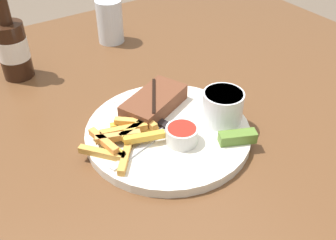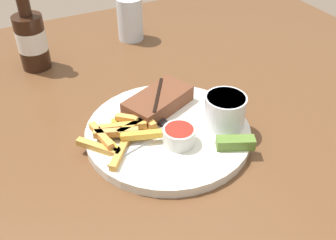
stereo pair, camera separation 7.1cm
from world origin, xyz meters
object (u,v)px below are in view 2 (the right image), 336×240
at_px(steak_portion, 158,101).
at_px(pickle_spear, 236,143).
at_px(coleslaw_cup, 225,109).
at_px(beer_bottle, 31,39).
at_px(knife_utensil, 153,118).
at_px(fork_utensil, 134,147).
at_px(dipping_sauce_cup, 177,136).
at_px(dinner_plate, 168,132).
at_px(drinking_glass, 130,19).

height_order(steak_portion, pickle_spear, steak_portion).
height_order(coleslaw_cup, beer_bottle, beer_bottle).
bearing_deg(knife_utensil, coleslaw_cup, -135.80).
height_order(coleslaw_cup, knife_utensil, coleslaw_cup).
relative_size(fork_utensil, knife_utensil, 0.80).
height_order(coleslaw_cup, pickle_spear, coleslaw_cup).
distance_m(dipping_sauce_cup, fork_utensil, 0.08).
bearing_deg(dipping_sauce_cup, beer_bottle, 111.19).
relative_size(dinner_plate, beer_bottle, 1.49).
xyz_separation_m(dipping_sauce_cup, pickle_spear, (0.08, -0.05, -0.01)).
height_order(pickle_spear, drinking_glass, drinking_glass).
height_order(steak_portion, fork_utensil, steak_portion).
bearing_deg(dipping_sauce_cup, pickle_spear, -32.85).
relative_size(dinner_plate, drinking_glass, 2.74).
xyz_separation_m(steak_portion, drinking_glass, (0.08, 0.35, 0.02)).
height_order(dipping_sauce_cup, knife_utensil, dipping_sauce_cup).
distance_m(coleslaw_cup, dipping_sauce_cup, 0.10).
relative_size(coleslaw_cup, knife_utensil, 0.46).
distance_m(steak_portion, pickle_spear, 0.18).
bearing_deg(dinner_plate, pickle_spear, -50.37).
bearing_deg(steak_portion, beer_bottle, 119.96).
bearing_deg(coleslaw_cup, drinking_glass, 90.62).
distance_m(fork_utensil, knife_utensil, 0.09).
bearing_deg(knife_utensil, drinking_glass, -29.26).
xyz_separation_m(coleslaw_cup, knife_utensil, (-0.11, 0.07, -0.03)).
xyz_separation_m(pickle_spear, drinking_glass, (0.01, 0.51, 0.03)).
bearing_deg(fork_utensil, coleslaw_cup, -19.73).
relative_size(pickle_spear, fork_utensil, 0.52).
bearing_deg(pickle_spear, fork_utensil, 154.39).
relative_size(steak_portion, knife_utensil, 0.93).
bearing_deg(fork_utensil, beer_bottle, 86.52).
distance_m(dinner_plate, fork_utensil, 0.08).
xyz_separation_m(coleslaw_cup, beer_bottle, (-0.26, 0.40, 0.02)).
distance_m(dinner_plate, steak_portion, 0.07).
bearing_deg(pickle_spear, knife_utensil, 124.79).
distance_m(dipping_sauce_cup, knife_utensil, 0.08).
relative_size(fork_utensil, beer_bottle, 0.65).
distance_m(dinner_plate, dipping_sauce_cup, 0.05).
bearing_deg(drinking_glass, fork_utensil, -111.53).
bearing_deg(pickle_spear, dipping_sauce_cup, 147.15).
bearing_deg(beer_bottle, fork_utensil, -77.56).
relative_size(coleslaw_cup, dipping_sauce_cup, 1.32).
height_order(fork_utensil, drinking_glass, drinking_glass).
xyz_separation_m(steak_portion, coleslaw_cup, (0.09, -0.10, 0.02)).
bearing_deg(knife_utensil, pickle_spear, -158.62).
distance_m(knife_utensil, beer_bottle, 0.37).
height_order(coleslaw_cup, dipping_sauce_cup, coleslaw_cup).
distance_m(coleslaw_cup, pickle_spear, 0.07).
relative_size(knife_utensil, beer_bottle, 0.80).
bearing_deg(coleslaw_cup, dinner_plate, 161.14).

